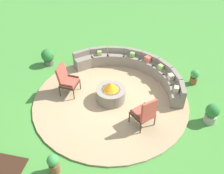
% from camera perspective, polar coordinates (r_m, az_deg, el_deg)
% --- Properties ---
extents(ground_plane, '(24.00, 24.00, 0.00)m').
position_cam_1_polar(ground_plane, '(8.96, -0.27, -3.01)').
color(ground_plane, '#478C38').
extents(patio_circle, '(5.35, 5.35, 0.06)m').
position_cam_1_polar(patio_circle, '(8.94, -0.27, -2.87)').
color(patio_circle, tan).
rests_on(patio_circle, ground_plane).
extents(fire_pit, '(1.01, 1.01, 0.73)m').
position_cam_1_polar(fire_pit, '(8.73, -0.28, -1.34)').
color(fire_pit, gray).
rests_on(fire_pit, patio_circle).
extents(curved_stone_bench, '(4.37, 2.50, 0.69)m').
position_cam_1_polar(curved_stone_bench, '(9.92, 5.11, 4.25)').
color(curved_stone_bench, gray).
rests_on(curved_stone_bench, patio_circle).
extents(lounge_chair_front_left, '(0.67, 0.65, 1.10)m').
position_cam_1_polar(lounge_chair_front_left, '(8.99, -10.08, 1.64)').
color(lounge_chair_front_left, '#2D2319').
rests_on(lounge_chair_front_left, patio_circle).
extents(lounge_chair_front_right, '(0.84, 0.87, 1.10)m').
position_cam_1_polar(lounge_chair_front_right, '(7.73, 7.32, -5.69)').
color(lounge_chair_front_right, '#2D2319').
rests_on(lounge_chair_front_right, patio_circle).
extents(potted_plant_0, '(0.32, 0.32, 0.59)m').
position_cam_1_polar(potted_plant_0, '(9.97, 17.86, 2.24)').
color(potted_plant_0, brown).
rests_on(potted_plant_0, ground_plane).
extents(potted_plant_1, '(0.43, 0.43, 0.70)m').
position_cam_1_polar(potted_plant_1, '(8.58, 21.36, -5.44)').
color(potted_plant_1, '#A89E8E').
rests_on(potted_plant_1, ground_plane).
extents(potted_plant_2, '(0.31, 0.31, 0.64)m').
position_cam_1_polar(potted_plant_2, '(7.05, -12.88, -16.33)').
color(potted_plant_2, brown).
rests_on(potted_plant_2, ground_plane).
extents(potted_plant_3, '(0.53, 0.53, 0.70)m').
position_cam_1_polar(potted_plant_3, '(10.81, -14.08, 6.59)').
color(potted_plant_3, '#605B56').
rests_on(potted_plant_3, ground_plane).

